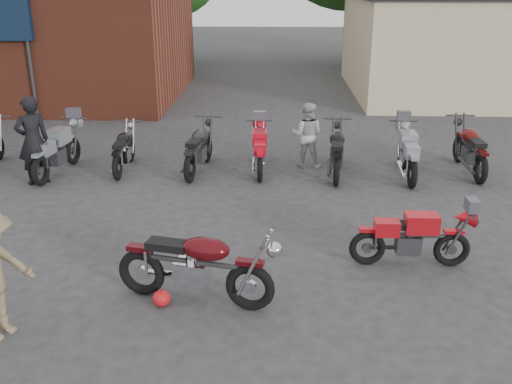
{
  "coord_description": "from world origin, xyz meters",
  "views": [
    {
      "loc": [
        0.64,
        -6.97,
        4.17
      ],
      "look_at": [
        0.32,
        1.63,
        0.9
      ],
      "focal_mm": 40.0,
      "sensor_mm": 36.0,
      "label": 1
    }
  ],
  "objects_px": {
    "sportbike": "(413,235)",
    "row_bike_1": "(57,148)",
    "person_light": "(307,135)",
    "row_bike_6": "(408,151)",
    "row_bike_3": "(199,146)",
    "row_bike_4": "(260,148)",
    "row_bike_2": "(124,147)",
    "row_bike_5": "(337,149)",
    "person_dark": "(33,141)",
    "vintage_motorcycle": "(197,261)",
    "row_bike_7": "(470,146)",
    "helmet": "(161,298)"
  },
  "relations": [
    {
      "from": "helmet",
      "to": "row_bike_6",
      "type": "height_order",
      "value": "row_bike_6"
    },
    {
      "from": "person_light",
      "to": "row_bike_5",
      "type": "height_order",
      "value": "person_light"
    },
    {
      "from": "helmet",
      "to": "row_bike_1",
      "type": "xyz_separation_m",
      "value": [
        -3.36,
        5.38,
        0.48
      ]
    },
    {
      "from": "sportbike",
      "to": "row_bike_1",
      "type": "height_order",
      "value": "row_bike_1"
    },
    {
      "from": "person_dark",
      "to": "row_bike_3",
      "type": "relative_size",
      "value": 0.92
    },
    {
      "from": "row_bike_7",
      "to": "row_bike_1",
      "type": "bearing_deg",
      "value": 92.72
    },
    {
      "from": "helmet",
      "to": "row_bike_4",
      "type": "bearing_deg",
      "value": 78.73
    },
    {
      "from": "vintage_motorcycle",
      "to": "row_bike_6",
      "type": "height_order",
      "value": "vintage_motorcycle"
    },
    {
      "from": "row_bike_2",
      "to": "row_bike_5",
      "type": "relative_size",
      "value": 0.9
    },
    {
      "from": "row_bike_4",
      "to": "row_bike_1",
      "type": "bearing_deg",
      "value": 92.29
    },
    {
      "from": "helmet",
      "to": "row_bike_7",
      "type": "xyz_separation_m",
      "value": [
        5.85,
        5.84,
        0.5
      ]
    },
    {
      "from": "person_light",
      "to": "row_bike_1",
      "type": "height_order",
      "value": "person_light"
    },
    {
      "from": "vintage_motorcycle",
      "to": "row_bike_4",
      "type": "bearing_deg",
      "value": 96.03
    },
    {
      "from": "row_bike_4",
      "to": "row_bike_2",
      "type": "bearing_deg",
      "value": 88.31
    },
    {
      "from": "person_light",
      "to": "row_bike_2",
      "type": "bearing_deg",
      "value": 15.82
    },
    {
      "from": "person_light",
      "to": "row_bike_7",
      "type": "bearing_deg",
      "value": -174.54
    },
    {
      "from": "row_bike_2",
      "to": "vintage_motorcycle",
      "type": "bearing_deg",
      "value": -158.37
    },
    {
      "from": "person_dark",
      "to": "row_bike_4",
      "type": "relative_size",
      "value": 1.0
    },
    {
      "from": "person_dark",
      "to": "row_bike_6",
      "type": "relative_size",
      "value": 0.94
    },
    {
      "from": "sportbike",
      "to": "row_bike_2",
      "type": "relative_size",
      "value": 0.96
    },
    {
      "from": "row_bike_6",
      "to": "row_bike_1",
      "type": "bearing_deg",
      "value": 93.94
    },
    {
      "from": "row_bike_2",
      "to": "row_bike_7",
      "type": "bearing_deg",
      "value": -90.9
    },
    {
      "from": "sportbike",
      "to": "helmet",
      "type": "relative_size",
      "value": 7.17
    },
    {
      "from": "row_bike_4",
      "to": "row_bike_5",
      "type": "distance_m",
      "value": 1.72
    },
    {
      "from": "person_light",
      "to": "row_bike_7",
      "type": "height_order",
      "value": "person_light"
    },
    {
      "from": "helmet",
      "to": "person_light",
      "type": "height_order",
      "value": "person_light"
    },
    {
      "from": "person_light",
      "to": "row_bike_6",
      "type": "distance_m",
      "value": 2.28
    },
    {
      "from": "row_bike_3",
      "to": "vintage_motorcycle",
      "type": "bearing_deg",
      "value": -165.32
    },
    {
      "from": "sportbike",
      "to": "person_light",
      "type": "distance_m",
      "value": 5.04
    },
    {
      "from": "row_bike_1",
      "to": "row_bike_7",
      "type": "height_order",
      "value": "row_bike_7"
    },
    {
      "from": "row_bike_2",
      "to": "row_bike_5",
      "type": "height_order",
      "value": "row_bike_5"
    },
    {
      "from": "helmet",
      "to": "row_bike_6",
      "type": "relative_size",
      "value": 0.12
    },
    {
      "from": "person_light",
      "to": "row_bike_3",
      "type": "xyz_separation_m",
      "value": [
        -2.44,
        -0.44,
        -0.16
      ]
    },
    {
      "from": "row_bike_3",
      "to": "row_bike_4",
      "type": "distance_m",
      "value": 1.37
    },
    {
      "from": "vintage_motorcycle",
      "to": "row_bike_2",
      "type": "bearing_deg",
      "value": 126.19
    },
    {
      "from": "row_bike_3",
      "to": "sportbike",
      "type": "bearing_deg",
      "value": -131.54
    },
    {
      "from": "helmet",
      "to": "row_bike_1",
      "type": "height_order",
      "value": "row_bike_1"
    },
    {
      "from": "row_bike_1",
      "to": "vintage_motorcycle",
      "type": "bearing_deg",
      "value": -136.97
    },
    {
      "from": "row_bike_2",
      "to": "sportbike",
      "type": "bearing_deg",
      "value": -130.37
    },
    {
      "from": "sportbike",
      "to": "row_bike_7",
      "type": "height_order",
      "value": "row_bike_7"
    },
    {
      "from": "row_bike_1",
      "to": "row_bike_7",
      "type": "distance_m",
      "value": 9.22
    },
    {
      "from": "person_dark",
      "to": "row_bike_6",
      "type": "height_order",
      "value": "person_dark"
    },
    {
      "from": "vintage_motorcycle",
      "to": "row_bike_7",
      "type": "height_order",
      "value": "vintage_motorcycle"
    },
    {
      "from": "row_bike_1",
      "to": "row_bike_2",
      "type": "distance_m",
      "value": 1.44
    },
    {
      "from": "person_dark",
      "to": "row_bike_4",
      "type": "height_order",
      "value": "person_dark"
    },
    {
      "from": "row_bike_3",
      "to": "row_bike_6",
      "type": "distance_m",
      "value": 4.63
    },
    {
      "from": "helmet",
      "to": "row_bike_3",
      "type": "height_order",
      "value": "row_bike_3"
    },
    {
      "from": "sportbike",
      "to": "row_bike_4",
      "type": "height_order",
      "value": "row_bike_4"
    },
    {
      "from": "sportbike",
      "to": "row_bike_6",
      "type": "relative_size",
      "value": 0.87
    },
    {
      "from": "sportbike",
      "to": "row_bike_2",
      "type": "height_order",
      "value": "row_bike_2"
    }
  ]
}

